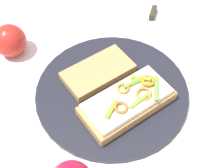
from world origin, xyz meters
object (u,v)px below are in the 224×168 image
Objects in this scene: bread_slice_side at (98,72)px; sandwich at (128,101)px; apple_0 at (10,41)px; plate at (112,91)px; knife at (154,10)px.

sandwich is at bearing 90.86° from bread_slice_side.
sandwich is 0.31m from apple_0.
plate is at bearing 143.96° from apple_0.
bread_slice_side is at bearing 150.14° from apple_0.
sandwich reaches higher than plate.
sandwich is 0.32m from knife.
sandwich is at bearing 118.52° from plate.
bread_slice_side is 1.35× the size of knife.
knife is at bearing -157.58° from bread_slice_side.
bread_slice_side is at bearing 163.65° from knife.
apple_0 is (0.19, -0.11, 0.02)m from bread_slice_side.
apple_0 reaches higher than plate.
bread_slice_side reaches higher than plate.
plate is 0.26m from apple_0.
apple_0 reaches higher than sandwich.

